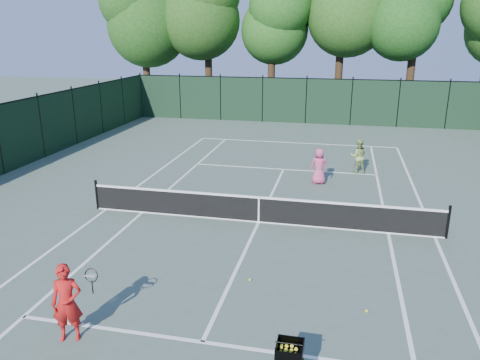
% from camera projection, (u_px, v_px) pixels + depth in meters
% --- Properties ---
extents(ground, '(90.00, 90.00, 0.00)m').
position_uv_depth(ground, '(259.00, 222.00, 15.43)').
color(ground, '#4B5B4F').
rests_on(ground, ground).
extents(sideline_doubles_left, '(0.10, 23.77, 0.01)m').
position_uv_depth(sideline_doubles_left, '(106.00, 209.00, 16.55)').
color(sideline_doubles_left, white).
rests_on(sideline_doubles_left, ground).
extents(sideline_doubles_right, '(0.10, 23.77, 0.01)m').
position_uv_depth(sideline_doubles_right, '(435.00, 237.00, 14.30)').
color(sideline_doubles_right, white).
rests_on(sideline_doubles_right, ground).
extents(sideline_singles_left, '(0.10, 23.77, 0.01)m').
position_uv_depth(sideline_singles_left, '(142.00, 212.00, 16.27)').
color(sideline_singles_left, white).
rests_on(sideline_singles_left, ground).
extents(sideline_singles_right, '(0.10, 23.77, 0.01)m').
position_uv_depth(sideline_singles_right, '(388.00, 233.00, 14.58)').
color(sideline_singles_right, white).
rests_on(sideline_singles_right, ground).
extents(baseline_far, '(10.97, 0.10, 0.01)m').
position_uv_depth(baseline_far, '(296.00, 143.00, 26.49)').
color(baseline_far, white).
rests_on(baseline_far, ground).
extents(service_line_near, '(8.23, 0.10, 0.01)m').
position_uv_depth(service_line_near, '(202.00, 342.00, 9.47)').
color(service_line_near, white).
rests_on(service_line_near, ground).
extents(service_line_far, '(8.23, 0.10, 0.01)m').
position_uv_depth(service_line_far, '(283.00, 169.00, 21.38)').
color(service_line_far, white).
rests_on(service_line_far, ground).
extents(center_service_line, '(0.10, 12.80, 0.01)m').
position_uv_depth(center_service_line, '(259.00, 222.00, 15.43)').
color(center_service_line, white).
rests_on(center_service_line, ground).
extents(tennis_net, '(11.69, 0.09, 1.06)m').
position_uv_depth(tennis_net, '(259.00, 209.00, 15.28)').
color(tennis_net, black).
rests_on(tennis_net, ground).
extents(fence_far, '(24.00, 0.05, 3.00)m').
position_uv_depth(fence_far, '(306.00, 101.00, 31.73)').
color(fence_far, black).
rests_on(fence_far, ground).
extents(tree_0, '(6.40, 6.40, 13.14)m').
position_uv_depth(tree_0, '(142.00, 2.00, 35.64)').
color(tree_0, black).
rests_on(tree_0, ground).
extents(tree_2, '(6.00, 6.00, 12.40)m').
position_uv_depth(tree_2, '(273.00, 7.00, 34.00)').
color(tree_2, black).
rests_on(tree_2, ground).
extents(coach, '(0.81, 0.82, 1.66)m').
position_uv_depth(coach, '(67.00, 303.00, 9.34)').
color(coach, red).
rests_on(coach, ground).
extents(player_pink, '(0.79, 0.58, 1.50)m').
position_uv_depth(player_pink, '(319.00, 166.00, 19.16)').
color(player_pink, '#CA4779').
rests_on(player_pink, ground).
extents(player_green, '(0.82, 0.68, 1.53)m').
position_uv_depth(player_green, '(358.00, 156.00, 20.61)').
color(player_green, '#8DAB55').
rests_on(player_green, ground).
extents(ball_hopper, '(0.57, 0.57, 0.90)m').
position_uv_depth(ball_hopper, '(290.00, 351.00, 8.05)').
color(ball_hopper, black).
rests_on(ball_hopper, ground).
extents(loose_ball_near_cart, '(0.07, 0.07, 0.07)m').
position_uv_depth(loose_ball_near_cart, '(367.00, 311.00, 10.47)').
color(loose_ball_near_cart, yellow).
rests_on(loose_ball_near_cart, ground).
extents(loose_ball_midcourt, '(0.07, 0.07, 0.07)m').
position_uv_depth(loose_ball_midcourt, '(250.00, 280.00, 11.78)').
color(loose_ball_midcourt, '#D3E42E').
rests_on(loose_ball_midcourt, ground).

